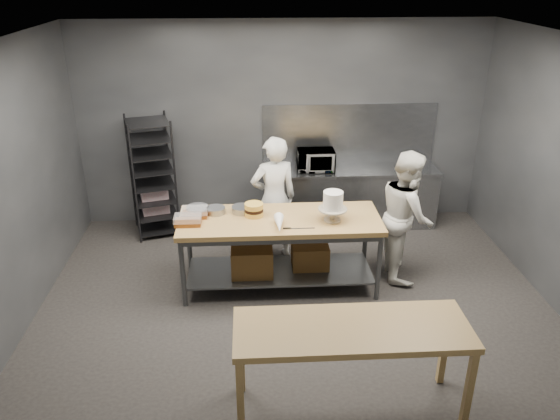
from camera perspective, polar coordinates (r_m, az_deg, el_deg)
The scene contains 16 objects.
ground at distance 6.52m, azimuth 1.67°, elevation -10.03°, with size 6.00×6.00×0.00m, color black.
back_wall at distance 8.17m, azimuth 0.28°, elevation 8.89°, with size 6.00×0.04×3.00m, color #4C4F54.
work_table at distance 6.63m, azimuth -0.15°, elevation -3.57°, with size 2.40×0.90×0.92m.
near_counter at distance 4.77m, azimuth 7.52°, elevation -12.85°, with size 2.00×0.70×0.90m.
back_counter at distance 8.33m, azimuth 7.29°, elevation 1.37°, with size 2.60×0.60×0.90m.
splashback_panel at distance 8.31m, azimuth 7.25°, elevation 7.89°, with size 2.60×0.02×0.90m, color slate.
speed_rack at distance 8.09m, azimuth -13.16°, elevation 3.29°, with size 0.75×0.79×1.75m.
chef_behind at distance 7.19m, azimuth -0.65°, elevation 1.18°, with size 0.62×0.41×1.70m, color white.
chef_right at distance 6.95m, azimuth 13.05°, elevation -0.53°, with size 0.80×0.63×1.66m, color silver.
microwave at distance 8.04m, azimuth 3.75°, elevation 5.22°, with size 0.54×0.37×0.30m, color black.
frosted_cake_stand at distance 6.35m, azimuth 5.55°, elevation 0.73°, with size 0.34×0.34×0.37m.
layer_cake at distance 6.51m, azimuth -2.74°, elevation 0.03°, with size 0.22×0.22×0.16m.
cake_pans at distance 6.65m, azimuth -6.59°, elevation 0.03°, with size 0.80×0.29×0.07m.
piping_bag at distance 6.19m, azimuth -0.08°, elevation -1.47°, with size 0.12×0.12×0.38m, color white.
offset_spatula at distance 6.22m, azimuth 1.54°, elevation -1.93°, with size 0.36×0.02×0.02m.
pastry_clamshells at distance 6.48m, azimuth -9.25°, elevation -0.63°, with size 0.37×0.42×0.11m.
Camera 1 is at (-0.50, -5.35, 3.68)m, focal length 35.00 mm.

